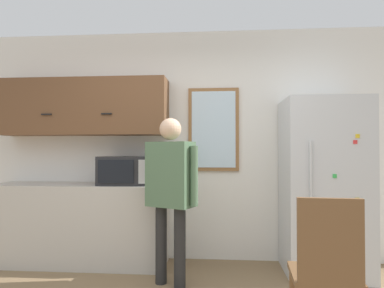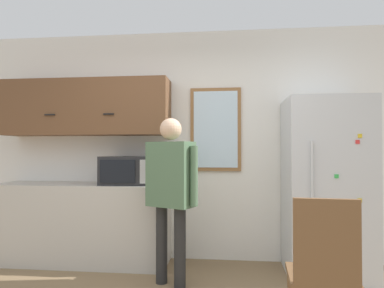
{
  "view_description": "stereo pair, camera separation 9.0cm",
  "coord_description": "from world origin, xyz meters",
  "px_view_note": "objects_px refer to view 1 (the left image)",
  "views": [
    {
      "loc": [
        0.37,
        -2.1,
        1.28
      ],
      "look_at": [
        0.11,
        1.07,
        1.34
      ],
      "focal_mm": 32.0,
      "sensor_mm": 36.0,
      "label": 1
    },
    {
      "loc": [
        0.45,
        -2.09,
        1.28
      ],
      "look_at": [
        0.11,
        1.07,
        1.34
      ],
      "focal_mm": 32.0,
      "sensor_mm": 36.0,
      "label": 2
    }
  ],
  "objects_px": {
    "microwave": "(126,170)",
    "refrigerator": "(324,186)",
    "chair": "(326,267)",
    "person": "(170,183)"
  },
  "relations": [
    {
      "from": "microwave",
      "to": "chair",
      "type": "xyz_separation_m",
      "value": [
        1.73,
        -1.5,
        -0.51
      ]
    },
    {
      "from": "chair",
      "to": "microwave",
      "type": "bearing_deg",
      "value": -36.4
    },
    {
      "from": "microwave",
      "to": "refrigerator",
      "type": "xyz_separation_m",
      "value": [
        2.13,
        -0.06,
        -0.15
      ]
    },
    {
      "from": "refrigerator",
      "to": "person",
      "type": "bearing_deg",
      "value": -164.02
    },
    {
      "from": "person",
      "to": "chair",
      "type": "xyz_separation_m",
      "value": [
        1.15,
        -0.99,
        -0.42
      ]
    },
    {
      "from": "refrigerator",
      "to": "chair",
      "type": "xyz_separation_m",
      "value": [
        -0.41,
        -1.44,
        -0.37
      ]
    },
    {
      "from": "microwave",
      "to": "refrigerator",
      "type": "height_order",
      "value": "refrigerator"
    },
    {
      "from": "microwave",
      "to": "refrigerator",
      "type": "relative_size",
      "value": 0.3
    },
    {
      "from": "chair",
      "to": "person",
      "type": "bearing_deg",
      "value": -36.31
    },
    {
      "from": "person",
      "to": "refrigerator",
      "type": "distance_m",
      "value": 1.62
    }
  ]
}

